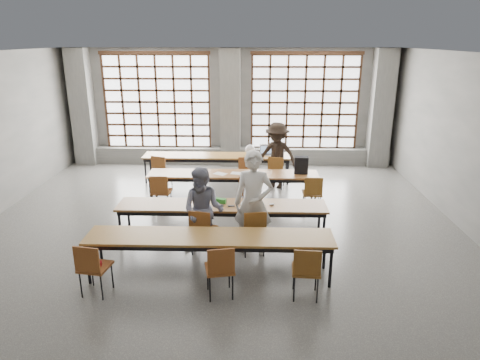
{
  "coord_description": "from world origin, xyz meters",
  "views": [
    {
      "loc": [
        0.66,
        -7.66,
        3.76
      ],
      "look_at": [
        0.43,
        0.4,
        1.08
      ],
      "focal_mm": 32.0,
      "sensor_mm": 36.0,
      "label": 1
    }
  ],
  "objects_px": {
    "chair_mid_right": "(313,191)",
    "chair_front_right": "(254,228)",
    "chair_back_mid": "(246,169)",
    "chair_front_left": "(202,227)",
    "chair_near_left": "(92,264)",
    "red_pouch": "(95,264)",
    "desk_row_b": "(233,176)",
    "student_female": "(203,211)",
    "backpack": "(301,165)",
    "chair_back_left": "(161,168)",
    "phone": "(231,206)",
    "chair_mid_left": "(161,189)",
    "chair_mid_centre": "(249,190)",
    "desk_row_d": "(210,239)",
    "chair_near_mid": "(220,266)",
    "chair_near_right": "(306,268)",
    "student_male": "(253,203)",
    "laptop_front": "(251,200)",
    "laptop_back": "(266,152)",
    "green_box": "(220,201)",
    "chair_back_right": "(276,169)",
    "plastic_bag": "(250,150)",
    "mouse": "(272,204)",
    "desk_row_c": "(222,208)",
    "desk_row_a": "(217,157)"
  },
  "relations": [
    {
      "from": "green_box",
      "to": "plastic_bag",
      "type": "height_order",
      "value": "plastic_bag"
    },
    {
      "from": "laptop_back",
      "to": "plastic_bag",
      "type": "relative_size",
      "value": 1.26
    },
    {
      "from": "desk_row_b",
      "to": "backpack",
      "type": "bearing_deg",
      "value": 1.79
    },
    {
      "from": "chair_mid_centre",
      "to": "chair_front_left",
      "type": "relative_size",
      "value": 1.0
    },
    {
      "from": "backpack",
      "to": "phone",
      "type": "bearing_deg",
      "value": -121.66
    },
    {
      "from": "chair_near_left",
      "to": "student_female",
      "type": "distance_m",
      "value": 2.15
    },
    {
      "from": "mouse",
      "to": "chair_near_right",
      "type": "bearing_deg",
      "value": -77.57
    },
    {
      "from": "mouse",
      "to": "green_box",
      "type": "relative_size",
      "value": 0.39
    },
    {
      "from": "phone",
      "to": "backpack",
      "type": "bearing_deg",
      "value": 54.22
    },
    {
      "from": "student_male",
      "to": "green_box",
      "type": "xyz_separation_m",
      "value": [
        -0.65,
        0.58,
        -0.18
      ]
    },
    {
      "from": "desk_row_a",
      "to": "chair_near_left",
      "type": "relative_size",
      "value": 4.55
    },
    {
      "from": "chair_mid_left",
      "to": "chair_mid_centre",
      "type": "distance_m",
      "value": 1.99
    },
    {
      "from": "desk_row_c",
      "to": "green_box",
      "type": "bearing_deg",
      "value": 122.01
    },
    {
      "from": "chair_back_mid",
      "to": "chair_mid_left",
      "type": "relative_size",
      "value": 1.0
    },
    {
      "from": "chair_front_right",
      "to": "chair_near_mid",
      "type": "bearing_deg",
      "value": -110.22
    },
    {
      "from": "laptop_back",
      "to": "green_box",
      "type": "distance_m",
      "value": 3.8
    },
    {
      "from": "chair_front_right",
      "to": "chair_back_mid",
      "type": "bearing_deg",
      "value": 93.14
    },
    {
      "from": "desk_row_b",
      "to": "chair_near_left",
      "type": "relative_size",
      "value": 4.55
    },
    {
      "from": "chair_near_left",
      "to": "laptop_front",
      "type": "bearing_deg",
      "value": 41.51
    },
    {
      "from": "desk_row_b",
      "to": "student_female",
      "type": "relative_size",
      "value": 2.49
    },
    {
      "from": "chair_near_right",
      "to": "red_pouch",
      "type": "height_order",
      "value": "chair_near_right"
    },
    {
      "from": "chair_mid_right",
      "to": "chair_front_right",
      "type": "bearing_deg",
      "value": -123.3
    },
    {
      "from": "chair_front_right",
      "to": "student_female",
      "type": "height_order",
      "value": "student_female"
    },
    {
      "from": "desk_row_d",
      "to": "student_male",
      "type": "xyz_separation_m",
      "value": [
        0.71,
        0.87,
        0.29
      ]
    },
    {
      "from": "desk_row_b",
      "to": "laptop_back",
      "type": "relative_size",
      "value": 11.09
    },
    {
      "from": "chair_mid_right",
      "to": "chair_near_right",
      "type": "bearing_deg",
      "value": -99.02
    },
    {
      "from": "green_box",
      "to": "plastic_bag",
      "type": "bearing_deg",
      "value": 81.15
    },
    {
      "from": "chair_back_mid",
      "to": "chair_front_right",
      "type": "relative_size",
      "value": 1.0
    },
    {
      "from": "chair_back_mid",
      "to": "green_box",
      "type": "bearing_deg",
      "value": -99.03
    },
    {
      "from": "chair_near_right",
      "to": "phone",
      "type": "distance_m",
      "value": 2.26
    },
    {
      "from": "chair_front_right",
      "to": "chair_near_mid",
      "type": "distance_m",
      "value": 1.46
    },
    {
      "from": "green_box",
      "to": "chair_back_mid",
      "type": "bearing_deg",
      "value": 80.97
    },
    {
      "from": "desk_row_d",
      "to": "chair_near_mid",
      "type": "distance_m",
      "value": 0.68
    },
    {
      "from": "chair_back_left",
      "to": "chair_mid_right",
      "type": "xyz_separation_m",
      "value": [
        3.73,
        -1.64,
        0.0
      ]
    },
    {
      "from": "chair_mid_left",
      "to": "mouse",
      "type": "height_order",
      "value": "chair_mid_left"
    },
    {
      "from": "chair_back_right",
      "to": "green_box",
      "type": "bearing_deg",
      "value": -113.07
    },
    {
      "from": "chair_mid_left",
      "to": "chair_front_right",
      "type": "distance_m",
      "value": 2.89
    },
    {
      "from": "backpack",
      "to": "chair_back_left",
      "type": "bearing_deg",
      "value": 168.87
    },
    {
      "from": "chair_near_right",
      "to": "backpack",
      "type": "distance_m",
      "value": 4.08
    },
    {
      "from": "mouse",
      "to": "green_box",
      "type": "bearing_deg",
      "value": 174.29
    },
    {
      "from": "laptop_back",
      "to": "phone",
      "type": "xyz_separation_m",
      "value": [
        -0.78,
        -3.84,
        -0.05
      ]
    },
    {
      "from": "chair_front_right",
      "to": "plastic_bag",
      "type": "height_order",
      "value": "plastic_bag"
    },
    {
      "from": "desk_row_d",
      "to": "chair_back_left",
      "type": "relative_size",
      "value": 4.55
    },
    {
      "from": "desk_row_b",
      "to": "student_male",
      "type": "xyz_separation_m",
      "value": [
        0.48,
        -2.49,
        0.29
      ]
    },
    {
      "from": "chair_near_right",
      "to": "student_male",
      "type": "relative_size",
      "value": 0.46
    },
    {
      "from": "chair_back_mid",
      "to": "chair_front_left",
      "type": "distance_m",
      "value": 3.7
    },
    {
      "from": "desk_row_b",
      "to": "chair_front_left",
      "type": "xyz_separation_m",
      "value": [
        -0.44,
        -2.62,
        -0.13
      ]
    },
    {
      "from": "mouse",
      "to": "desk_row_b",
      "type": "bearing_deg",
      "value": 112.36
    },
    {
      "from": "chair_near_left",
      "to": "red_pouch",
      "type": "xyz_separation_m",
      "value": [
        0.01,
        0.08,
        -0.04
      ]
    },
    {
      "from": "chair_near_right",
      "to": "chair_back_mid",
      "type": "bearing_deg",
      "value": 101.0
    }
  ]
}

